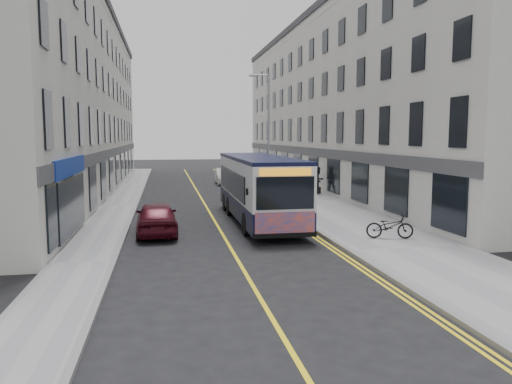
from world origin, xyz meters
name	(u,v)px	position (x,y,z in m)	size (l,w,h in m)	color
ground	(232,250)	(0.00, 0.00, 0.00)	(140.00, 140.00, 0.00)	black
pavement_east	(307,201)	(6.25, 12.00, 0.06)	(4.50, 64.00, 0.12)	gray
pavement_west	(119,206)	(-5.00, 12.00, 0.06)	(2.00, 64.00, 0.12)	gray
kerb_east	(271,202)	(4.00, 12.00, 0.07)	(0.18, 64.00, 0.13)	slate
kerb_west	(136,206)	(-4.00, 12.00, 0.07)	(0.18, 64.00, 0.13)	slate
road_centre_line	(205,205)	(0.00, 12.00, 0.00)	(0.12, 64.00, 0.01)	yellow
road_dbl_yellow_inner	(264,203)	(3.55, 12.00, 0.00)	(0.10, 64.00, 0.01)	yellow
road_dbl_yellow_outer	(267,203)	(3.75, 12.00, 0.00)	(0.10, 64.00, 0.01)	yellow
terrace_east	(339,105)	(11.50, 21.00, 6.50)	(6.00, 46.00, 13.00)	silver
terrace_west	(70,102)	(-9.00, 21.00, 6.50)	(6.00, 46.00, 13.00)	beige
streetlamp	(267,131)	(4.17, 14.00, 4.38)	(1.32, 0.18, 8.00)	#96989E
city_bus	(258,186)	(2.04, 5.70, 1.71)	(2.51, 10.76, 3.13)	black
bicycle	(390,226)	(6.25, 0.42, 0.60)	(0.63, 1.81, 0.95)	black
pedestrian_near	(280,186)	(4.86, 13.16, 0.93)	(0.59, 0.39, 1.63)	#8E6240
pedestrian_far	(318,180)	(8.00, 15.23, 1.06)	(0.92, 0.71, 1.88)	black
car_white	(224,177)	(2.61, 24.47, 0.64)	(1.35, 3.88, 1.28)	white
car_maroon	(157,218)	(-2.69, 3.42, 0.70)	(1.66, 4.13, 1.41)	#440B15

